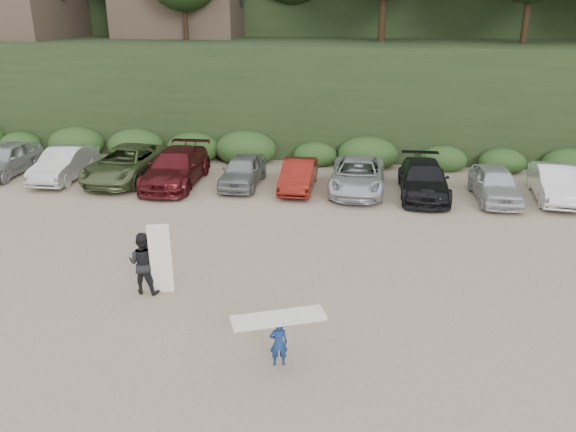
# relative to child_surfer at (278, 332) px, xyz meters

# --- Properties ---
(ground) EXTENTS (120.00, 120.00, 0.00)m
(ground) POSITION_rel_child_surfer_xyz_m (1.02, 3.56, -0.89)
(ground) COLOR tan
(ground) RESTS_ON ground
(parked_cars) EXTENTS (40.20, 6.31, 1.63)m
(parked_cars) POSITION_rel_child_surfer_xyz_m (2.51, 13.63, -0.12)
(parked_cars) COLOR #A3A3A7
(parked_cars) RESTS_ON ground
(child_surfer) EXTENTS (2.25, 1.39, 1.31)m
(child_surfer) POSITION_rel_child_surfer_xyz_m (0.00, 0.00, 0.00)
(child_surfer) COLOR navy
(child_surfer) RESTS_ON ground
(adult_surfer) EXTENTS (1.39, 0.77, 2.24)m
(adult_surfer) POSITION_rel_child_surfer_xyz_m (-4.46, 3.01, 0.07)
(adult_surfer) COLOR black
(adult_surfer) RESTS_ON ground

